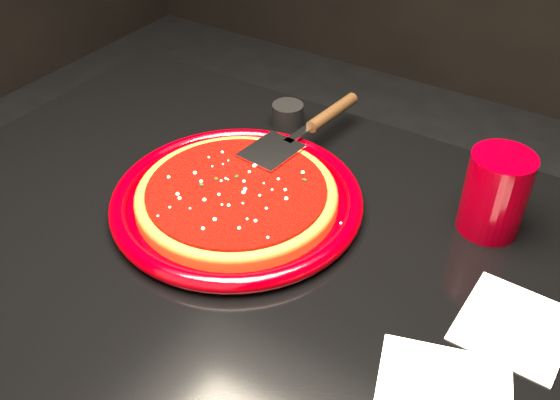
% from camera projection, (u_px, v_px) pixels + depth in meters
% --- Properties ---
extents(table, '(1.20, 0.80, 0.75)m').
position_uv_depth(table, '(270.00, 397.00, 1.14)').
color(table, black).
rests_on(table, floor).
extents(plate, '(0.49, 0.49, 0.03)m').
position_uv_depth(plate, '(237.00, 200.00, 0.97)').
color(plate, '#7D0005').
rests_on(plate, table).
extents(pizza_crust, '(0.39, 0.39, 0.02)m').
position_uv_depth(pizza_crust, '(237.00, 198.00, 0.96)').
color(pizza_crust, brown).
rests_on(pizza_crust, plate).
extents(pizza_crust_rim, '(0.39, 0.39, 0.02)m').
position_uv_depth(pizza_crust_rim, '(237.00, 194.00, 0.96)').
color(pizza_crust_rim, brown).
rests_on(pizza_crust_rim, plate).
extents(pizza_sauce, '(0.35, 0.35, 0.01)m').
position_uv_depth(pizza_sauce, '(237.00, 191.00, 0.95)').
color(pizza_sauce, '#700803').
rests_on(pizza_sauce, plate).
extents(parmesan_dusting, '(0.27, 0.27, 0.01)m').
position_uv_depth(parmesan_dusting, '(236.00, 187.00, 0.95)').
color(parmesan_dusting, beige).
rests_on(parmesan_dusting, plate).
extents(basil_flecks, '(0.25, 0.25, 0.00)m').
position_uv_depth(basil_flecks, '(236.00, 187.00, 0.95)').
color(basil_flecks, black).
rests_on(basil_flecks, plate).
extents(pizza_server, '(0.12, 0.33, 0.02)m').
position_uv_depth(pizza_server, '(305.00, 129.00, 1.07)').
color(pizza_server, silver).
rests_on(pizza_server, plate).
extents(cup, '(0.10, 0.10, 0.13)m').
position_uv_depth(cup, '(495.00, 193.00, 0.90)').
color(cup, '#81000B').
rests_on(cup, table).
extents(napkin_a, '(0.19, 0.19, 0.00)m').
position_uv_depth(napkin_a, '(444.00, 400.00, 0.70)').
color(napkin_a, white).
rests_on(napkin_a, table).
extents(napkin_b, '(0.13, 0.14, 0.00)m').
position_uv_depth(napkin_b, '(514.00, 325.00, 0.79)').
color(napkin_b, white).
rests_on(napkin_b, table).
extents(ramekin, '(0.07, 0.07, 0.04)m').
position_uv_depth(ramekin, '(288.00, 115.00, 1.15)').
color(ramekin, black).
rests_on(ramekin, table).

